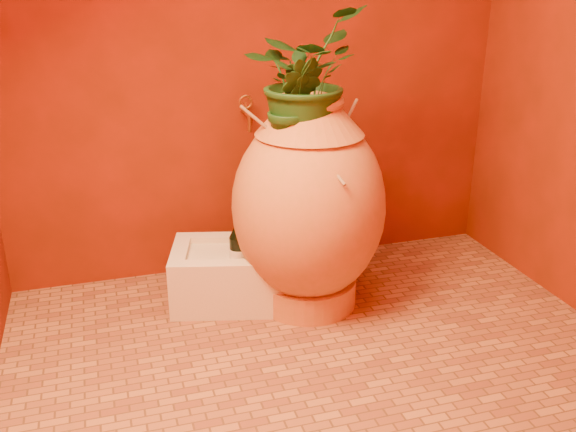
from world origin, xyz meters
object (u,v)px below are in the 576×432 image
object	(u,v)px
wine_bottle_a	(239,250)
wine_bottle_c	(246,246)
stone_basin	(235,275)
wall_tap	(247,111)
amphora	(309,206)
wine_bottle_b	(239,252)

from	to	relation	value
wine_bottle_a	wine_bottle_c	world-z (taller)	wine_bottle_c
stone_basin	wine_bottle_c	bearing A→B (deg)	6.22
wine_bottle_a	stone_basin	bearing A→B (deg)	123.43
stone_basin	wine_bottle_a	size ratio (longest dim) A/B	1.91
wall_tap	stone_basin	bearing A→B (deg)	-115.68
amphora	wine_bottle_a	bearing A→B (deg)	161.87
amphora	wine_bottle_c	size ratio (longest dim) A/B	2.84
amphora	wall_tap	xyz separation A→B (m)	(-0.17, 0.43, 0.35)
wine_bottle_a	wine_bottle_c	bearing A→B (deg)	39.92
wine_bottle_c	wall_tap	world-z (taller)	wall_tap
stone_basin	wine_bottle_b	size ratio (longest dim) A/B	1.87
wine_bottle_c	wall_tap	size ratio (longest dim) A/B	2.14
wine_bottle_b	wine_bottle_c	size ratio (longest dim) A/B	1.01
stone_basin	wine_bottle_a	world-z (taller)	wine_bottle_a
wall_tap	amphora	bearing A→B (deg)	-68.26
wine_bottle_a	wine_bottle_c	xyz separation A→B (m)	(0.04, 0.03, 0.00)
wine_bottle_c	wall_tap	bearing A→B (deg)	73.35
stone_basin	wine_bottle_a	xyz separation A→B (m)	(0.02, -0.03, 0.14)
amphora	wall_tap	world-z (taller)	amphora
stone_basin	wine_bottle_c	distance (m)	0.15
wine_bottle_a	wine_bottle_b	distance (m)	0.02
stone_basin	wine_bottle_c	size ratio (longest dim) A/B	1.88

